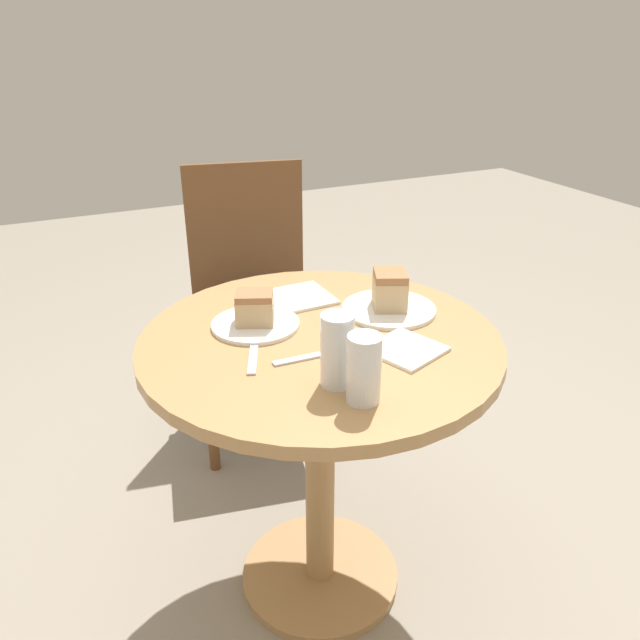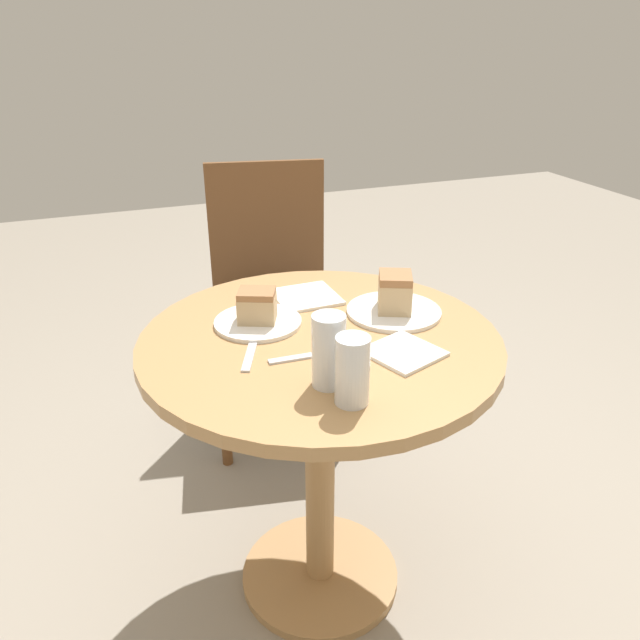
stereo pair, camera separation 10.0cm
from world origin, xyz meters
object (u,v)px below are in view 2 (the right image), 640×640
object	(u,v)px
plate_near	(258,322)
chair	(272,299)
plate_far	(394,311)
cake_slice_near	(257,306)
cake_slice_far	(395,292)
glass_water	(329,355)
glass_lemonade	(352,374)

from	to	relation	value
plate_near	chair	bearing A→B (deg)	71.40
chair	plate_far	xyz separation A→B (m)	(0.09, -0.77, 0.27)
cake_slice_near	cake_slice_far	distance (m)	0.33
glass_water	plate_near	bearing A→B (deg)	100.47
chair	cake_slice_near	xyz separation A→B (m)	(-0.24, -0.71, 0.31)
glass_water	cake_slice_far	bearing A→B (deg)	42.96
glass_lemonade	cake_slice_far	bearing A→B (deg)	52.21
cake_slice_near	glass_water	size ratio (longest dim) A/B	0.71
plate_near	cake_slice_far	world-z (taller)	cake_slice_far
cake_slice_near	glass_lemonade	bearing A→B (deg)	-78.92
chair	glass_lemonade	size ratio (longest dim) A/B	7.08
plate_far	glass_lemonade	world-z (taller)	glass_lemonade
chair	glass_water	size ratio (longest dim) A/B	6.43
cake_slice_far	chair	bearing A→B (deg)	96.33
plate_near	glass_water	world-z (taller)	glass_water
cake_slice_far	glass_lemonade	bearing A→B (deg)	-127.79
chair	plate_far	distance (m)	0.82
plate_far	glass_water	world-z (taller)	glass_water
plate_near	glass_lemonade	distance (m)	0.39
plate_far	cake_slice_near	xyz separation A→B (m)	(-0.32, 0.06, 0.04)
glass_lemonade	plate_near	bearing A→B (deg)	101.08
cake_slice_far	glass_water	distance (m)	0.37
cake_slice_far	glass_water	world-z (taller)	glass_water
cake_slice_far	plate_near	bearing A→B (deg)	169.85
cake_slice_near	glass_water	xyz separation A→B (m)	(0.06, -0.31, 0.02)
plate_far	glass_water	xyz separation A→B (m)	(-0.27, -0.25, 0.06)
chair	cake_slice_far	xyz separation A→B (m)	(0.09, -0.77, 0.32)
chair	cake_slice_near	world-z (taller)	chair
cake_slice_far	glass_water	size ratio (longest dim) A/B	0.75
plate_near	glass_water	distance (m)	0.32
plate_far	cake_slice_near	world-z (taller)	cake_slice_near
chair	plate_near	bearing A→B (deg)	-97.53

